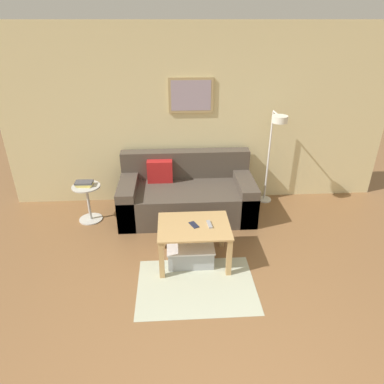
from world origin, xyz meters
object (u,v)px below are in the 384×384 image
object	(u,v)px
floor_lamp	(275,140)
remote_control	(210,224)
coffee_table	(194,233)
cell_phone	(194,225)
storage_bin	(190,252)
book_stack	(84,183)
side_table	(88,200)
couch	(186,195)

from	to	relation	value
floor_lamp	remote_control	size ratio (longest dim) A/B	9.47
coffee_table	cell_phone	xyz separation A→B (m)	(0.00, 0.01, 0.10)
storage_bin	book_stack	world-z (taller)	book_stack
coffee_table	side_table	world-z (taller)	side_table
coffee_table	cell_phone	world-z (taller)	cell_phone
storage_bin	book_stack	distance (m)	1.77
storage_bin	cell_phone	world-z (taller)	cell_phone
coffee_table	storage_bin	xyz separation A→B (m)	(-0.04, 0.01, -0.27)
coffee_table	remote_control	distance (m)	0.21
storage_bin	remote_control	size ratio (longest dim) A/B	3.61
side_table	remote_control	world-z (taller)	side_table
floor_lamp	cell_phone	world-z (taller)	floor_lamp
couch	floor_lamp	world-z (taller)	floor_lamp
side_table	book_stack	bearing A→B (deg)	141.93
floor_lamp	cell_phone	xyz separation A→B (m)	(-1.21, -1.23, -0.56)
side_table	cell_phone	size ratio (longest dim) A/B	3.80
storage_bin	side_table	size ratio (longest dim) A/B	1.02
couch	floor_lamp	bearing A→B (deg)	4.89
storage_bin	couch	bearing A→B (deg)	89.63
side_table	remote_control	distance (m)	1.89
book_stack	side_table	bearing A→B (deg)	-38.07
side_table	cell_phone	bearing A→B (deg)	-35.57
coffee_table	book_stack	size ratio (longest dim) A/B	3.40
storage_bin	side_table	distance (m)	1.70
coffee_table	cell_phone	size ratio (longest dim) A/B	5.80
cell_phone	side_table	bearing A→B (deg)	119.78
floor_lamp	couch	bearing A→B (deg)	-175.11
floor_lamp	side_table	size ratio (longest dim) A/B	2.67
floor_lamp	book_stack	world-z (taller)	floor_lamp
couch	coffee_table	size ratio (longest dim) A/B	2.31
couch	book_stack	bearing A→B (deg)	-175.76
couch	floor_lamp	size ratio (longest dim) A/B	1.32
couch	storage_bin	distance (m)	1.13
storage_bin	floor_lamp	size ratio (longest dim) A/B	0.38
book_stack	couch	bearing A→B (deg)	4.24
storage_bin	coffee_table	bearing A→B (deg)	-8.65
side_table	book_stack	xyz separation A→B (m)	(-0.02, 0.01, 0.24)
couch	side_table	world-z (taller)	couch
storage_bin	remote_control	world-z (taller)	remote_control
storage_bin	cell_phone	distance (m)	0.37
side_table	remote_control	size ratio (longest dim) A/B	3.55
couch	side_table	xyz separation A→B (m)	(-1.37, -0.12, 0.03)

